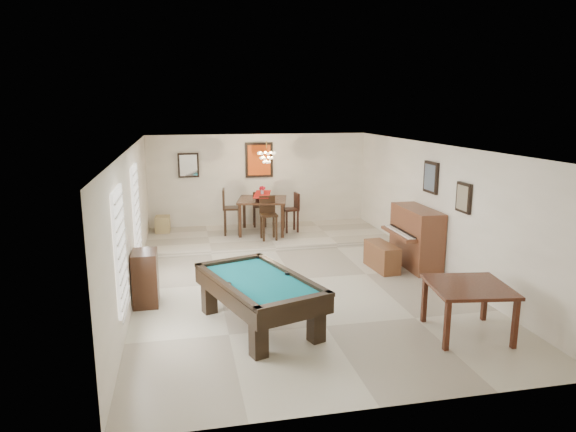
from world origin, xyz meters
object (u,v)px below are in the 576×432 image
object	(u,v)px
dining_chair_south	(269,218)
piano_bench	(382,257)
dining_chair_west	(232,212)
dining_chair_north	(259,209)
dining_table	(262,214)
upright_piano	(410,238)
corner_bench	(163,224)
flower_vase	(262,190)
chandelier	(267,153)
apothecary_chest	(145,278)
dining_chair_east	(290,212)
square_table	(467,310)
pool_table	(259,303)

from	to	relation	value
dining_chair_south	piano_bench	bearing A→B (deg)	-53.18
dining_chair_west	dining_chair_north	bearing A→B (deg)	-41.14
piano_bench	dining_table	world-z (taller)	dining_table
upright_piano	dining_chair_north	distance (m)	4.65
dining_chair_south	corner_bench	xyz separation A→B (m)	(-2.58, 1.33, -0.33)
flower_vase	chandelier	world-z (taller)	chandelier
upright_piano	apothecary_chest	world-z (taller)	upright_piano
dining_chair_east	square_table	bearing A→B (deg)	6.58
dining_chair_south	dining_chair_north	xyz separation A→B (m)	(-0.01, 1.46, -0.04)
chandelier	dining_chair_west	bearing A→B (deg)	167.17
square_table	dining_chair_east	bearing A→B (deg)	101.87
dining_table	chandelier	distance (m)	1.60
square_table	dining_chair_south	distance (m)	6.00
piano_bench	corner_bench	bearing A→B (deg)	140.33
dining_chair_east	corner_bench	xyz separation A→B (m)	(-3.28, 0.64, -0.30)
piano_bench	apothecary_chest	distance (m)	4.80
dining_chair_north	corner_bench	xyz separation A→B (m)	(-2.58, -0.13, -0.28)
dining_chair_north	dining_chair_west	bearing A→B (deg)	47.37
pool_table	dining_chair_east	world-z (taller)	dining_chair_east
square_table	flower_vase	bearing A→B (deg)	107.94
dining_chair_north	dining_chair_east	xyz separation A→B (m)	(0.70, -0.77, 0.02)
dining_chair_west	dining_chair_east	xyz separation A→B (m)	(1.53, -0.01, -0.08)
upright_piano	dining_chair_north	size ratio (longest dim) A/B	1.55
dining_table	apothecary_chest	bearing A→B (deg)	-122.88
corner_bench	piano_bench	bearing A→B (deg)	-39.67
upright_piano	apothecary_chest	distance (m)	5.43
upright_piano	corner_bench	bearing A→B (deg)	144.34
chandelier	dining_chair_south	bearing A→B (deg)	-95.12
dining_chair_south	dining_chair_east	distance (m)	0.98
flower_vase	dining_chair_west	bearing A→B (deg)	-178.06
piano_bench	flower_vase	xyz separation A→B (m)	(-2.01, 3.18, 0.96)
dining_table	chandelier	size ratio (longest dim) A/B	2.03
dining_chair_south	dining_chair_east	xyz separation A→B (m)	(0.69, 0.69, -0.02)
pool_table	dining_chair_south	bearing A→B (deg)	59.95
piano_bench	pool_table	bearing A→B (deg)	-142.21
square_table	dining_chair_west	distance (m)	6.97
square_table	dining_chair_north	distance (m)	7.39
apothecary_chest	upright_piano	bearing A→B (deg)	11.01
square_table	dining_chair_west	bearing A→B (deg)	114.25
square_table	piano_bench	world-z (taller)	square_table
dining_chair_west	chandelier	xyz separation A→B (m)	(0.88, -0.20, 1.49)
dining_table	corner_bench	xyz separation A→B (m)	(-2.55, 0.60, -0.30)
dining_chair_north	flower_vase	bearing A→B (deg)	92.37
corner_bench	dining_table	bearing A→B (deg)	-13.25
piano_bench	square_table	bearing A→B (deg)	-89.05
dining_chair_south	dining_chair_west	size ratio (longest dim) A/B	0.90
dining_chair_south	chandelier	xyz separation A→B (m)	(0.05, 0.50, 1.55)
dining_chair_west	upright_piano	bearing A→B (deg)	-125.69
square_table	upright_piano	size ratio (longest dim) A/B	0.74
upright_piano	dining_chair_west	xyz separation A→B (m)	(-3.44, 3.09, 0.08)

